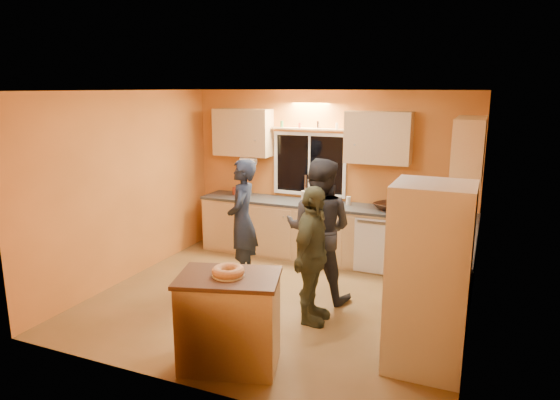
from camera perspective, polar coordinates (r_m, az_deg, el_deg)
The scene contains 14 objects.
ground at distance 6.42m, azimuth -0.30°, elevation -11.49°, with size 4.50×4.50×0.00m, color brown.
room_shell at distance 6.27m, azimuth 2.18°, elevation 3.40°, with size 4.54×4.04×2.61m.
back_counter at distance 7.75m, azimuth 4.79°, elevation -3.66°, with size 4.23×0.62×0.90m.
right_counter at distance 6.28m, azimuth 18.36°, elevation -8.30°, with size 0.62×1.84×0.90m.
refrigerator at distance 4.91m, azimuth 16.65°, elevation -8.52°, with size 0.72×0.70×1.80m, color silver.
island at distance 4.92m, azimuth -5.79°, elevation -13.51°, with size 1.09×0.89×0.92m.
bundt_pastry at distance 4.72m, azimuth -5.93°, elevation -8.09°, with size 0.31×0.31×0.09m, color tan.
person_left at distance 6.90m, azimuth -4.33°, elevation -2.33°, with size 0.62×0.40×1.69m, color black.
person_center at distance 6.24m, azimuth 4.45°, elevation -3.43°, with size 0.88×0.68×1.80m, color black.
person_right at distance 5.63m, azimuth 3.69°, elevation -6.37°, with size 0.93×0.39×1.59m, color #353823.
mixing_bowl at distance 7.40m, azimuth 12.30°, elevation -0.71°, with size 0.41×0.41×0.10m, color black.
utensil_crock at distance 7.74m, azimuth 2.94°, elevation 0.43°, with size 0.14×0.14×0.17m, color beige.
potted_plant at distance 5.32m, azimuth 18.18°, elevation -5.05°, with size 0.30×0.26×0.34m, color gray.
red_box at distance 5.95m, azimuth 18.96°, elevation -4.58°, with size 0.16×0.12×0.07m, color #9C2F18.
Camera 1 is at (2.33, -5.37, 2.64)m, focal length 32.00 mm.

